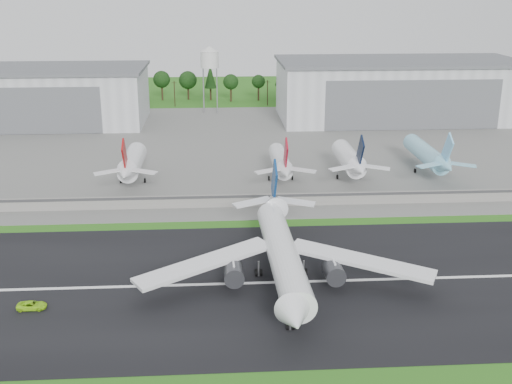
{
  "coord_description": "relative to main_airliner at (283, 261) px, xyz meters",
  "views": [
    {
      "loc": [
        -2.6,
        -103.4,
        56.12
      ],
      "look_at": [
        6.44,
        40.0,
        9.0
      ],
      "focal_mm": 45.0,
      "sensor_mm": 36.0,
      "label": 1
    }
  ],
  "objects": [
    {
      "name": "hangar_west",
      "position": [
        -89.68,
        155.35,
        6.74
      ],
      "size": [
        97.0,
        44.0,
        23.2
      ],
      "color": "silver",
      "rests_on": "ground"
    },
    {
      "name": "hangar_east",
      "position": [
        65.32,
        155.35,
        7.73
      ],
      "size": [
        102.0,
        47.0,
        25.2
      ],
      "color": "silver",
      "rests_on": "ground"
    },
    {
      "name": "ground",
      "position": [
        -9.68,
        -9.56,
        -4.89
      ],
      "size": [
        600.0,
        600.0,
        0.0
      ],
      "primitive_type": "plane",
      "color": "#266C19",
      "rests_on": "ground"
    },
    {
      "name": "utility_poles",
      "position": [
        -9.68,
        190.44,
        -4.89
      ],
      "size": [
        230.0,
        3.0,
        12.0
      ],
      "primitive_type": null,
      "color": "black",
      "rests_on": "ground"
    },
    {
      "name": "runway_centerline",
      "position": [
        -9.68,
        0.44,
        -4.78
      ],
      "size": [
        220.0,
        1.0,
        0.02
      ],
      "primitive_type": "cube",
      "color": "white",
      "rests_on": "runway"
    },
    {
      "name": "parked_jet_navy",
      "position": [
        27.03,
        67.01,
        1.35
      ],
      "size": [
        7.36,
        31.29,
        16.76
      ],
      "color": "white",
      "rests_on": "ground"
    },
    {
      "name": "blast_fence",
      "position": [
        -9.68,
        45.42,
        -3.09
      ],
      "size": [
        240.0,
        0.61,
        3.5
      ],
      "color": "gray",
      "rests_on": "ground"
    },
    {
      "name": "apron",
      "position": [
        -9.68,
        110.44,
        -4.84
      ],
      "size": [
        320.0,
        150.0,
        0.1
      ],
      "primitive_type": "cube",
      "color": "slate",
      "rests_on": "ground"
    },
    {
      "name": "treeline",
      "position": [
        -9.68,
        205.44,
        -4.89
      ],
      "size": [
        320.0,
        16.0,
        22.0
      ],
      "primitive_type": null,
      "color": "black",
      "rests_on": "ground"
    },
    {
      "name": "parked_jet_red_b",
      "position": [
        6.48,
        66.94,
        0.96
      ],
      "size": [
        7.36,
        31.29,
        16.34
      ],
      "color": "silver",
      "rests_on": "ground"
    },
    {
      "name": "main_airliner",
      "position": [
        0.0,
        0.0,
        0.0
      ],
      "size": [
        57.27,
        59.13,
        18.17
      ],
      "rotation": [
        0.0,
        0.0,
        3.17
      ],
      "color": "white",
      "rests_on": "runway"
    },
    {
      "name": "ground_vehicle",
      "position": [
        -46.06,
        -7.52,
        -4.06
      ],
      "size": [
        5.3,
        2.52,
        1.46
      ],
      "primitive_type": "imported",
      "rotation": [
        0.0,
        0.0,
        1.59
      ],
      "color": "#A0E51A",
      "rests_on": "runway"
    },
    {
      "name": "water_tower",
      "position": [
        -14.68,
        175.44,
        19.66
      ],
      "size": [
        8.4,
        8.4,
        29.4
      ],
      "color": "#99999E",
      "rests_on": "ground"
    },
    {
      "name": "runway",
      "position": [
        -9.68,
        0.44,
        -4.84
      ],
      "size": [
        320.0,
        60.0,
        0.1
      ],
      "primitive_type": "cube",
      "color": "black",
      "rests_on": "ground"
    },
    {
      "name": "parked_jet_red_a",
      "position": [
        -37.06,
        67.01,
        1.37
      ],
      "size": [
        7.36,
        31.29,
        16.78
      ],
      "color": "white",
      "rests_on": "ground"
    },
    {
      "name": "parked_jet_skyblue",
      "position": [
        52.2,
        71.98,
        1.11
      ],
      "size": [
        7.36,
        37.29,
        16.55
      ],
      "color": "#85CDE7",
      "rests_on": "ground"
    }
  ]
}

